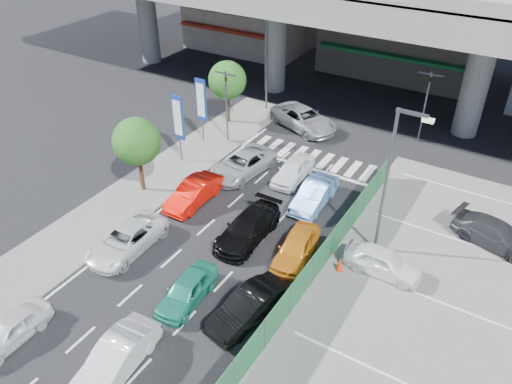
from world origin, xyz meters
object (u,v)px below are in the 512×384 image
Objects in this scene: sedan_white_mid_left at (126,240)px; crossing_wagon_silver at (304,119)px; tree_near at (137,141)px; wagon_silver_front_left at (242,164)px; van_white_back_left at (10,329)px; taxi_orange_left at (194,193)px; taxi_orange_right at (296,248)px; parked_sedan_white at (383,262)px; hatch_white_back_mid at (116,358)px; parked_sedan_dgrey at (496,235)px; traffic_light_right at (428,89)px; tree_far at (227,80)px; sedan_white_front_mid at (293,170)px; traffic_light_left at (226,89)px; taxi_teal_mid at (187,290)px; hatch_black_mid_right at (249,307)px; sedan_black_mid at (248,228)px; traffic_cone at (340,264)px; signboard_far at (201,102)px; kei_truck_front_right at (314,194)px; signboard_near at (178,120)px; street_lamp_left at (269,52)px; street_lamp_right at (391,173)px.

crossing_wagon_silver is at bearing 83.74° from sedan_white_mid_left.
tree_near is 6.86m from wagon_silver_front_left.
van_white_back_left is 12.04m from taxi_orange_left.
crossing_wagon_silver is (-6.25, 13.27, 0.09)m from taxi_orange_right.
parked_sedan_white reaches higher than sedan_white_mid_left.
hatch_white_back_mid is 19.51m from parked_sedan_dgrey.
tree_far is (-13.30, -4.50, -0.55)m from traffic_light_right.
sedan_white_front_mid is at bearing 54.42° from taxi_orange_left.
traffic_light_left is 7.48m from sedan_white_front_mid.
taxi_teal_mid is 0.82× the size of parked_sedan_dgrey.
hatch_black_mid_right and sedan_black_mid have the same top height.
hatch_white_back_mid is at bearing -89.16° from sedan_white_front_mid.
traffic_light_left is 1.08× the size of tree_far.
parked_sedan_white reaches higher than traffic_cone.
traffic_light_left is 1.11× the size of signboard_far.
kei_truck_front_right is 5.72m from traffic_cone.
traffic_light_right is 15.38m from signboard_far.
sedan_white_front_mid is at bearing -8.35° from signboard_far.
kei_truck_front_right is at bearing -0.14° from wagon_silver_front_left.
crossing_wagon_silver reaches higher than taxi_teal_mid.
parked_sedan_dgrey is (19.41, 1.59, -2.34)m from signboard_near.
street_lamp_left is 4.04m from tree_far.
sedan_black_mid is (-0.01, 5.23, 0.05)m from taxi_teal_mid.
hatch_white_back_mid and taxi_orange_left have the same top height.
taxi_teal_mid is 0.95× the size of sedan_white_front_mid.
parked_sedan_dgrey reaches higher than hatch_white_back_mid.
traffic_cone is at bearing -49.28° from street_lamp_left.
traffic_light_right is 1.14× the size of parked_sedan_dgrey.
taxi_teal_mid is 7.52m from traffic_cone.
sedan_white_front_mid is at bearing 111.51° from taxi_orange_right.
parked_sedan_white reaches higher than taxi_teal_mid.
wagon_silver_front_left is 7.82m from crossing_wagon_silver.
sedan_black_mid is at bearing 99.65° from parked_sedan_white.
parked_sedan_dgrey is at bearing 4.70° from signboard_near.
street_lamp_right is at bearing 7.35° from taxi_orange_left.
parked_sedan_dgrey is (19.21, 5.59, -2.66)m from tree_near.
tree_near is 1.00× the size of tree_far.
kei_truck_front_right reaches higher than sedan_white_mid_left.
sedan_white_mid_left is 1.13× the size of taxi_orange_left.
tree_near reaches higher than hatch_white_back_mid.
traffic_light_left is 14.68m from street_lamp_right.
traffic_light_right reaches higher than sedan_white_front_mid.
street_lamp_right is 8.98m from sedan_white_front_mid.
signboard_near reaches higher than sedan_white_mid_left.
street_lamp_left is 5.74m from crossing_wagon_silver.
traffic_light_right reaches higher than wagon_silver_front_left.
street_lamp_right reaches higher than sedan_white_mid_left.
tree_far is (-14.97, 8.50, -1.38)m from street_lamp_right.
street_lamp_left is 13.89m from kei_truck_front_right.
taxi_orange_right reaches higher than traffic_cone.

